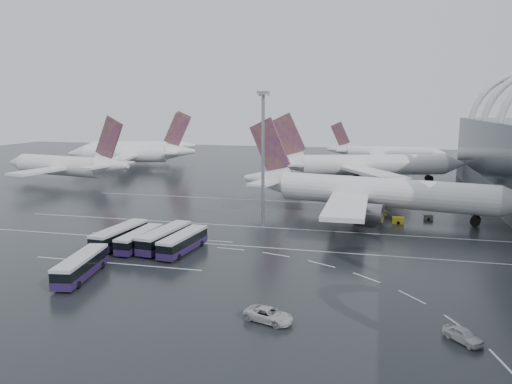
% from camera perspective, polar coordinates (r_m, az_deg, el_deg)
% --- Properties ---
extents(ground, '(420.00, 420.00, 0.00)m').
position_cam_1_polar(ground, '(87.21, 3.67, -6.16)').
color(ground, black).
rests_on(ground, ground).
extents(lane_marking_near, '(120.00, 0.25, 0.01)m').
position_cam_1_polar(lane_marking_near, '(85.32, 3.43, -6.52)').
color(lane_marking_near, silver).
rests_on(lane_marking_near, ground).
extents(lane_marking_mid, '(120.00, 0.25, 0.01)m').
position_cam_1_polar(lane_marking_mid, '(98.64, 4.91, -4.28)').
color(lane_marking_mid, silver).
rests_on(lane_marking_mid, ground).
extents(lane_marking_far, '(120.00, 0.25, 0.01)m').
position_cam_1_polar(lane_marking_far, '(125.73, 6.91, -1.23)').
color(lane_marking_far, silver).
rests_on(lane_marking_far, ground).
extents(bus_bay_line_south, '(28.00, 0.25, 0.01)m').
position_cam_1_polar(bus_bay_line_south, '(80.62, -15.68, -7.86)').
color(bus_bay_line_south, silver).
rests_on(bus_bay_line_south, ground).
extents(bus_bay_line_north, '(28.00, 0.25, 0.01)m').
position_cam_1_polar(bus_bay_line_north, '(94.26, -10.90, -5.09)').
color(bus_bay_line_north, silver).
rests_on(bus_bay_line_north, ground).
extents(airliner_main, '(62.78, 54.18, 21.38)m').
position_cam_1_polar(airliner_main, '(111.45, 12.81, -0.04)').
color(airliner_main, white).
rests_on(airliner_main, ground).
extents(airliner_gate_b, '(62.02, 55.04, 21.97)m').
position_cam_1_polar(airliner_gate_b, '(160.08, 12.16, 2.99)').
color(airliner_gate_b, white).
rests_on(airliner_gate_b, ground).
extents(airliner_gate_c, '(48.57, 44.99, 17.36)m').
position_cam_1_polar(airliner_gate_c, '(218.22, 14.31, 4.37)').
color(airliner_gate_c, white).
rests_on(airliner_gate_c, ground).
extents(jet_remote_west, '(48.62, 39.33, 21.18)m').
position_cam_1_polar(jet_remote_west, '(165.73, -20.70, 2.79)').
color(jet_remote_west, white).
rests_on(jet_remote_west, ground).
extents(jet_remote_mid, '(49.68, 40.22, 21.67)m').
position_cam_1_polar(jet_remote_mid, '(198.74, -13.81, 4.25)').
color(jet_remote_mid, white).
rests_on(jet_remote_mid, ground).
extents(jet_remote_far, '(48.94, 39.83, 21.80)m').
position_cam_1_polar(jet_remote_far, '(222.18, -13.18, 4.85)').
color(jet_remote_far, white).
rests_on(jet_remote_far, ground).
extents(bus_row_near_a, '(4.23, 13.81, 3.35)m').
position_cam_1_polar(bus_row_near_a, '(89.66, -15.32, -4.83)').
color(bus_row_near_a, '#1E123A').
rests_on(bus_row_near_a, ground).
extents(bus_row_near_b, '(3.30, 12.22, 2.98)m').
position_cam_1_polar(bus_row_near_b, '(87.42, -13.17, -5.25)').
color(bus_row_near_b, '#1E123A').
rests_on(bus_row_near_b, ground).
extents(bus_row_near_c, '(4.63, 13.85, 3.35)m').
position_cam_1_polar(bus_row_near_c, '(86.69, -10.39, -5.14)').
color(bus_row_near_c, '#1E123A').
rests_on(bus_row_near_c, ground).
extents(bus_row_near_d, '(4.15, 13.10, 3.17)m').
position_cam_1_polar(bus_row_near_d, '(83.89, -8.33, -5.66)').
color(bus_row_near_d, '#1E123A').
rests_on(bus_row_near_d, ground).
extents(bus_row_far_a, '(4.88, 13.22, 3.18)m').
position_cam_1_polar(bus_row_far_a, '(75.25, -19.36, -7.95)').
color(bus_row_far_a, '#1E123A').
rests_on(bus_row_far_a, ground).
extents(van_curve_a, '(6.24, 4.29, 1.58)m').
position_cam_1_polar(van_curve_a, '(57.77, 1.46, -13.87)').
color(van_curve_a, silver).
rests_on(van_curve_a, ground).
extents(van_curve_b, '(4.20, 4.44, 1.49)m').
position_cam_1_polar(van_curve_b, '(57.45, 22.59, -14.86)').
color(van_curve_b, silver).
rests_on(van_curve_b, ground).
extents(floodlight_mast, '(2.05, 2.05, 26.74)m').
position_cam_1_polar(floodlight_mast, '(97.70, 0.81, 5.62)').
color(floodlight_mast, gray).
rests_on(floodlight_mast, ground).
extents(gse_cart_belly_a, '(2.40, 1.42, 1.31)m').
position_cam_1_polar(gse_cart_belly_a, '(107.27, 15.95, -3.12)').
color(gse_cart_belly_a, gold).
rests_on(gse_cart_belly_a, ground).
extents(gse_cart_belly_d, '(1.88, 1.11, 1.03)m').
position_cam_1_polar(gse_cart_belly_d, '(112.79, 19.11, -2.73)').
color(gse_cart_belly_d, slate).
rests_on(gse_cart_belly_d, ground).
extents(gse_cart_belly_e, '(2.08, 1.23, 1.14)m').
position_cam_1_polar(gse_cart_belly_e, '(113.96, 14.24, -2.33)').
color(gse_cart_belly_e, gold).
rests_on(gse_cart_belly_e, ground).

